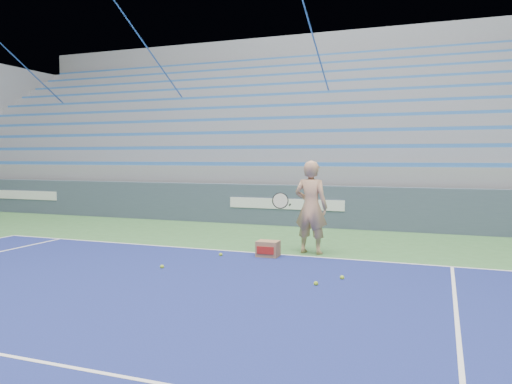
# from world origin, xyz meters

# --- Properties ---
(sponsor_barrier) EXTENTS (30.00, 0.32, 1.10)m
(sponsor_barrier) POSITION_xyz_m (0.00, 15.88, 0.55)
(sponsor_barrier) COLOR #3C495B
(sponsor_barrier) RESTS_ON ground
(bleachers) EXTENTS (31.00, 9.15, 7.30)m
(bleachers) POSITION_xyz_m (0.00, 21.60, 2.36)
(bleachers) COLOR gray
(bleachers) RESTS_ON ground
(tennis_player) EXTENTS (0.95, 0.87, 1.79)m
(tennis_player) POSITION_xyz_m (1.58, 12.26, 0.90)
(tennis_player) COLOR tan
(tennis_player) RESTS_ON ground
(ball_box) EXTENTS (0.41, 0.32, 0.30)m
(ball_box) POSITION_xyz_m (0.93, 11.64, 0.15)
(ball_box) COLOR #996D4A
(ball_box) RESTS_ON ground
(tennis_ball_0) EXTENTS (0.07, 0.07, 0.07)m
(tennis_ball_0) POSITION_xyz_m (0.08, 11.38, 0.03)
(tennis_ball_0) COLOR #A5CE2A
(tennis_ball_0) RESTS_ON ground
(tennis_ball_1) EXTENTS (0.07, 0.07, 0.07)m
(tennis_ball_1) POSITION_xyz_m (-0.40, 10.10, 0.03)
(tennis_ball_1) COLOR #A5CE2A
(tennis_ball_1) RESTS_ON ground
(tennis_ball_2) EXTENTS (0.07, 0.07, 0.07)m
(tennis_ball_2) POSITION_xyz_m (2.54, 10.40, 0.03)
(tennis_ball_2) COLOR #A5CE2A
(tennis_ball_2) RESTS_ON ground
(tennis_ball_3) EXTENTS (0.07, 0.07, 0.07)m
(tennis_ball_3) POSITION_xyz_m (2.26, 9.91, 0.03)
(tennis_ball_3) COLOR #A5CE2A
(tennis_ball_3) RESTS_ON ground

